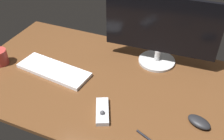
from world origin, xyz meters
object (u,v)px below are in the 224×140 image
at_px(monitor, 161,30).
at_px(keyboard, 54,70).
at_px(media_remote, 102,111).
at_px(computer_mouse, 199,122).
at_px(pen, 150,140).
at_px(coffee_mug, 0,57).

xyz_separation_m(monitor, keyboard, (-0.49, -0.30, -0.19)).
bearing_deg(media_remote, computer_mouse, 78.99).
xyz_separation_m(computer_mouse, media_remote, (-0.41, -0.10, -0.00)).
bearing_deg(monitor, keyboard, -151.29).
bearing_deg(pen, computer_mouse, 66.03).
bearing_deg(monitor, pen, -81.02).
xyz_separation_m(media_remote, pen, (0.24, -0.06, -0.01)).
bearing_deg(computer_mouse, pen, -113.82).
bearing_deg(media_remote, monitor, 140.81).
height_order(coffee_mug, pen, coffee_mug).
bearing_deg(media_remote, keyboard, -140.07).
bearing_deg(computer_mouse, monitor, 149.35).
bearing_deg(pen, media_remote, -172.54).
bearing_deg(monitor, coffee_mug, -159.36).
distance_m(media_remote, pen, 0.25).
xyz_separation_m(keyboard, computer_mouse, (0.78, -0.08, 0.01)).
xyz_separation_m(media_remote, coffee_mug, (-0.69, 0.13, 0.03)).
distance_m(computer_mouse, coffee_mug, 1.10).
bearing_deg(pen, monitor, 124.26).
bearing_deg(computer_mouse, coffee_mug, -158.92).
xyz_separation_m(coffee_mug, pen, (0.93, -0.19, -0.04)).
bearing_deg(pen, keyboard, -179.12).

